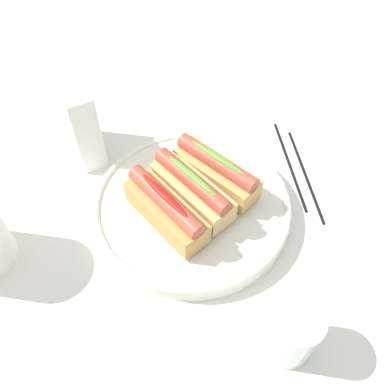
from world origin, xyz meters
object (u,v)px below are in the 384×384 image
hotdog_front (216,171)px  hotdog_back (192,189)px  chopstick_far (305,173)px  hotdog_side (166,209)px  serving_bowl (192,205)px  water_glass (294,331)px  napkin_box (79,121)px  chopstick_near (290,164)px

hotdog_front → hotdog_back: (-0.02, 0.05, 0.00)m
chopstick_far → hotdog_front: bearing=99.6°
hotdog_side → chopstick_far: 0.28m
serving_bowl → hotdog_back: hotdog_back is taller
hotdog_side → water_glass: size_ratio=1.75×
serving_bowl → napkin_box: (0.21, 0.12, 0.06)m
hotdog_front → water_glass: size_ratio=1.75×
hotdog_front → hotdog_back: 0.05m
serving_bowl → chopstick_far: bearing=-92.6°
hotdog_side → chopstick_far: hotdog_side is taller
serving_bowl → napkin_box: bearing=29.1°
hotdog_back → hotdog_side: same height
serving_bowl → water_glass: bearing=-174.6°
water_glass → serving_bowl: bearing=5.4°
chopstick_near → chopstick_far: same height
serving_bowl → hotdog_back: size_ratio=2.04×
water_glass → chopstick_near: size_ratio=0.41×
water_glass → chopstick_near: water_glass is taller
hotdog_back → chopstick_far: bearing=-92.6°
serving_bowl → chopstick_far: serving_bowl is taller
chopstick_far → hotdog_back: bearing=106.4°
hotdog_back → chopstick_near: 0.22m
hotdog_front → chopstick_near: 0.17m
serving_bowl → water_glass: water_glass is taller
hotdog_side → water_glass: bearing=-161.9°
hotdog_front → hotdog_back: same height
hotdog_front → chopstick_near: hotdog_front is taller
hotdog_back → chopstick_far: size_ratio=0.72×
hotdog_side → napkin_box: bearing=16.0°
serving_bowl → chopstick_far: (-0.01, -0.22, -0.01)m
water_glass → chopstick_near: 0.33m
napkin_box → chopstick_near: size_ratio=0.68×
hotdog_side → napkin_box: size_ratio=1.05×
hotdog_back → napkin_box: napkin_box is taller
chopstick_far → serving_bowl: bearing=106.4°
hotdog_side → napkin_box: (0.23, 0.07, 0.01)m
hotdog_front → chopstick_far: hotdog_front is taller
water_glass → chopstick_far: size_ratio=0.41×
hotdog_back → chopstick_far: 0.23m
hotdog_side → chopstick_near: hotdog_side is taller
hotdog_side → chopstick_far: bearing=-88.4°
chopstick_far → hotdog_side: bearing=110.7°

